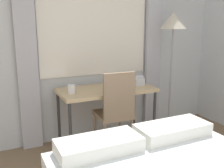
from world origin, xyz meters
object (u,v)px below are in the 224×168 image
(desk, at_px, (106,93))
(standing_lamp, at_px, (173,32))
(telephone, at_px, (138,81))
(mug, at_px, (72,89))
(book, at_px, (113,88))
(desk_chair, at_px, (116,108))

(desk, distance_m, standing_lamp, 1.22)
(telephone, distance_m, mug, 0.91)
(desk, height_order, book, book)
(desk, xyz_separation_m, telephone, (0.45, -0.01, 0.12))
(desk_chair, distance_m, book, 0.26)
(standing_lamp, height_order, book, standing_lamp)
(book, height_order, mug, mug)
(telephone, distance_m, book, 0.41)
(mug, bearing_deg, desk_chair, -24.84)
(standing_lamp, relative_size, telephone, 11.39)
(book, bearing_deg, mug, 175.18)
(book, bearing_deg, desk, 118.77)
(desk, distance_m, mug, 0.47)
(desk, bearing_deg, desk_chair, -89.94)
(standing_lamp, bearing_deg, mug, -178.40)
(desk, distance_m, desk_chair, 0.28)
(desk, distance_m, book, 0.12)
(desk_chair, xyz_separation_m, telephone, (0.45, 0.24, 0.24))
(desk, bearing_deg, mug, -174.49)
(standing_lamp, xyz_separation_m, mug, (-1.43, -0.04, -0.63))
(desk_chair, xyz_separation_m, mug, (-0.46, 0.21, 0.23))
(telephone, relative_size, book, 0.55)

